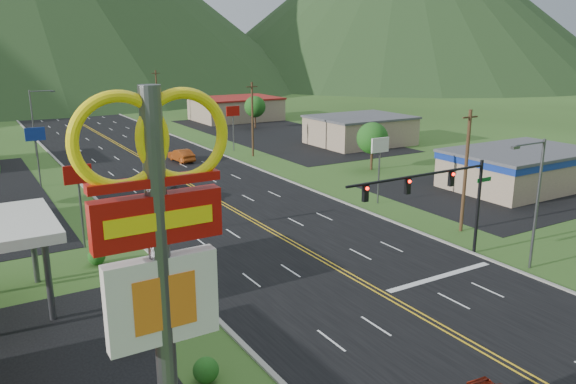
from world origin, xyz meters
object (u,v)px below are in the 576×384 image
car_dark_mid (186,194)px  streetlight_east (535,196)px  pylon_sign (160,257)px  traffic_signal (440,190)px  streetlight_west (35,119)px  car_red_far (181,156)px

car_dark_mid → streetlight_east: bearing=-68.4°
pylon_sign → streetlight_east: pylon_sign is taller
traffic_signal → streetlight_west: bearing=108.0°
car_red_far → car_dark_mid: bearing=65.8°
streetlight_east → streetlight_west: (-22.86, 60.00, 0.00)m
streetlight_east → car_red_far: streetlight_east is taller
pylon_sign → traffic_signal: size_ratio=1.07×
traffic_signal → streetlight_east: 6.17m
streetlight_west → car_dark_mid: (9.02, -31.70, -4.52)m
traffic_signal → streetlight_west: streetlight_west is taller
streetlight_east → car_dark_mid: 31.83m
traffic_signal → streetlight_east: (4.70, -4.00, -0.15)m
car_red_far → streetlight_west: bearing=-46.0°
car_dark_mid → car_red_far: bearing=66.1°
pylon_sign → streetlight_west: 68.33m
car_red_far → streetlight_east: bearing=94.2°
streetlight_west → streetlight_east: bearing=-69.1°
pylon_sign → car_dark_mid: 39.98m
car_dark_mid → pylon_sign: bearing=-116.0°
traffic_signal → car_red_far: size_ratio=2.66×
traffic_signal → car_red_far: 42.84m
traffic_signal → car_red_far: traffic_signal is taller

